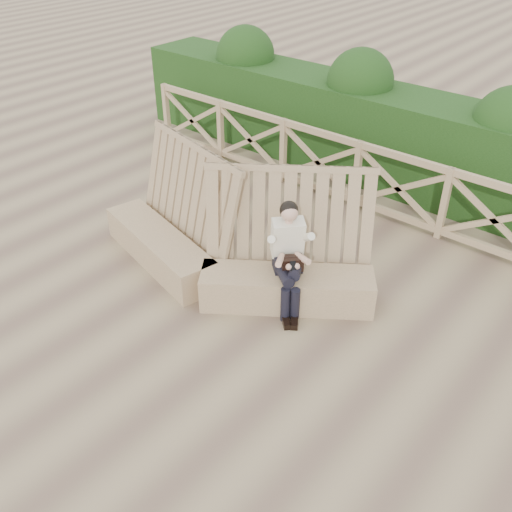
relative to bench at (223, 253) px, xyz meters
The scene contains 5 objects.
ground 1.30m from the bench, 37.65° to the right, with size 60.00×60.00×0.00m, color brown.
bench is the anchor object (origin of this frame).
woman 1.00m from the bench, ahead, with size 0.75×0.76×1.35m.
guardrail 2.92m from the bench, 70.30° to the left, with size 10.10×0.09×1.10m.
hedge 4.08m from the bench, 76.01° to the left, with size 12.00×1.20×1.50m, color black.
Camera 1 is at (3.21, -3.59, 4.42)m, focal length 40.00 mm.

